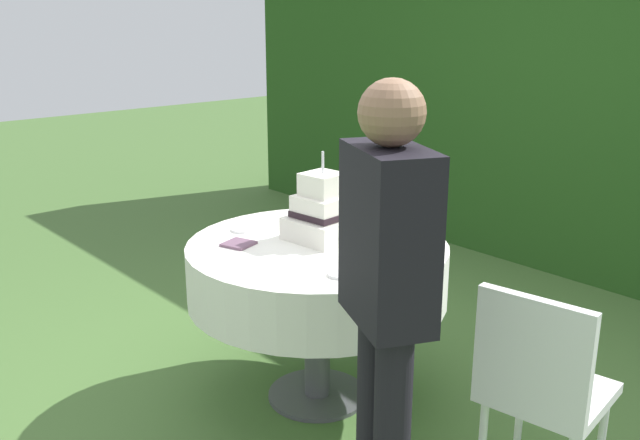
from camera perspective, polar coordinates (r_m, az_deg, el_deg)
ground_plane at (r=3.48m, az=-0.21°, el=-14.11°), size 20.00×20.00×0.00m
foliage_hedge at (r=5.11m, az=22.32°, el=8.48°), size 6.83×0.52×2.32m
cake_table at (r=3.20m, az=-0.23°, el=-4.21°), size 1.18×1.18×0.78m
wedding_cake at (r=3.19m, az=0.28°, el=0.53°), size 0.31×0.31×0.41m
serving_plate_near at (r=3.36m, az=-6.26°, el=-0.77°), size 0.11×0.11×0.01m
serving_plate_far at (r=3.50m, az=4.57°, el=0.02°), size 0.12×0.12×0.01m
serving_plate_left at (r=2.78m, az=1.68°, el=-4.42°), size 0.10×0.10×0.01m
napkin_stack at (r=3.15m, az=-6.64°, el=-1.94°), size 0.15×0.15×0.01m
garden_chair at (r=2.62m, az=17.46°, el=-12.51°), size 0.46×0.46×0.89m
standing_person at (r=2.20m, az=5.42°, el=-6.22°), size 0.41×0.33×1.60m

